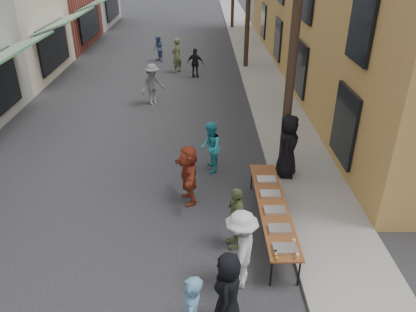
{
  "coord_description": "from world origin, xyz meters",
  "views": [
    {
      "loc": [
        1.86,
        -7.98,
        6.4
      ],
      "look_at": [
        1.98,
        1.66,
        1.3
      ],
      "focal_mm": 35.0,
      "sensor_mm": 36.0,
      "label": 1
    }
  ],
  "objects_px": {
    "serving_table": "(273,206)",
    "guest_front_a": "(228,292)",
    "utility_pole_near": "(296,24)",
    "catering_tray_sausage": "(285,249)",
    "server": "(288,146)",
    "guest_front_c": "(210,148)"
  },
  "relations": [
    {
      "from": "serving_table",
      "to": "guest_front_c",
      "type": "distance_m",
      "value": 3.32
    },
    {
      "from": "utility_pole_near",
      "to": "catering_tray_sausage",
      "type": "relative_size",
      "value": 18.0
    },
    {
      "from": "serving_table",
      "to": "catering_tray_sausage",
      "type": "bearing_deg",
      "value": -90.0
    },
    {
      "from": "utility_pole_near",
      "to": "serving_table",
      "type": "xyz_separation_m",
      "value": [
        -0.76,
        -2.85,
        -3.79
      ]
    },
    {
      "from": "guest_front_a",
      "to": "server",
      "type": "distance_m",
      "value": 5.76
    },
    {
      "from": "utility_pole_near",
      "to": "serving_table",
      "type": "distance_m",
      "value": 4.8
    },
    {
      "from": "serving_table",
      "to": "guest_front_c",
      "type": "xyz_separation_m",
      "value": [
        -1.47,
        2.98,
        0.1
      ]
    },
    {
      "from": "catering_tray_sausage",
      "to": "guest_front_a",
      "type": "height_order",
      "value": "guest_front_a"
    },
    {
      "from": "server",
      "to": "guest_front_c",
      "type": "bearing_deg",
      "value": 95.72
    },
    {
      "from": "server",
      "to": "serving_table",
      "type": "bearing_deg",
      "value": 178.75
    },
    {
      "from": "serving_table",
      "to": "utility_pole_near",
      "type": "bearing_deg",
      "value": 74.98
    },
    {
      "from": "guest_front_c",
      "to": "server",
      "type": "relative_size",
      "value": 0.84
    },
    {
      "from": "catering_tray_sausage",
      "to": "server",
      "type": "xyz_separation_m",
      "value": [
        0.81,
        4.19,
        0.28
      ]
    },
    {
      "from": "serving_table",
      "to": "guest_front_c",
      "type": "height_order",
      "value": "guest_front_c"
    },
    {
      "from": "catering_tray_sausage",
      "to": "guest_front_a",
      "type": "bearing_deg",
      "value": -136.62
    },
    {
      "from": "utility_pole_near",
      "to": "guest_front_c",
      "type": "distance_m",
      "value": 4.31
    },
    {
      "from": "server",
      "to": "guest_front_a",
      "type": "bearing_deg",
      "value": 175.51
    },
    {
      "from": "guest_front_c",
      "to": "server",
      "type": "height_order",
      "value": "server"
    },
    {
      "from": "serving_table",
      "to": "guest_front_a",
      "type": "distance_m",
      "value": 3.09
    },
    {
      "from": "guest_front_a",
      "to": "guest_front_c",
      "type": "xyz_separation_m",
      "value": [
        -0.22,
        5.81,
        -0.01
      ]
    },
    {
      "from": "serving_table",
      "to": "guest_front_a",
      "type": "bearing_deg",
      "value": -113.79
    },
    {
      "from": "catering_tray_sausage",
      "to": "guest_front_c",
      "type": "bearing_deg",
      "value": 107.62
    }
  ]
}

